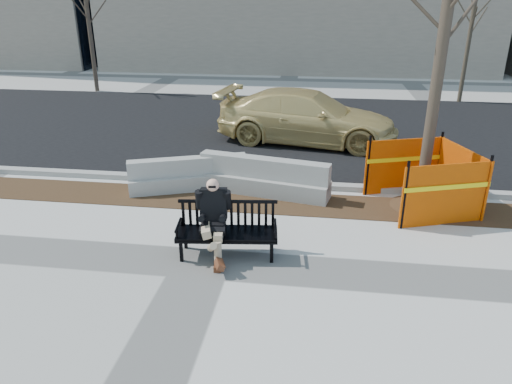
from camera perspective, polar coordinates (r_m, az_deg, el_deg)
ground at (r=7.90m, az=-6.48°, el=-8.48°), size 120.00×120.00×0.00m
mulch_strip at (r=10.16m, az=-2.96°, el=-0.99°), size 40.00×1.20×0.02m
asphalt_street at (r=15.97m, az=1.19°, el=7.81°), size 60.00×10.40×0.01m
curb at (r=11.00m, az=-2.05°, el=1.22°), size 60.00×0.25×0.12m
bench at (r=8.10m, az=-3.42°, el=-7.52°), size 1.76×0.80×0.91m
seated_man at (r=8.16m, az=-4.98°, el=-7.32°), size 0.67×1.01×1.33m
tree_fence at (r=10.41m, az=18.96°, el=-1.69°), size 3.38×3.38×6.65m
sedan at (r=14.36m, az=6.03°, el=5.99°), size 5.51×2.92×1.52m
jersey_barrier_left at (r=10.85m, az=-8.01°, el=0.36°), size 2.64×1.42×0.75m
jersey_barrier_right at (r=10.51m, az=0.92°, el=-0.17°), size 2.95×1.17×0.83m
far_tree_left at (r=23.47m, az=-18.49°, el=11.42°), size 2.21×2.21×5.55m
far_tree_right at (r=21.64m, az=23.15°, el=9.92°), size 2.20×2.20×5.06m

